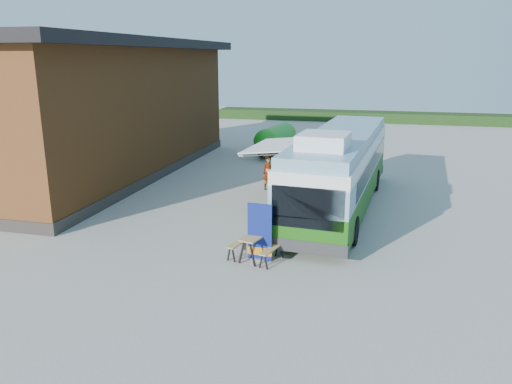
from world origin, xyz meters
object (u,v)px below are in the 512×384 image
(person_a, at_px, (269,173))
(person_b, at_px, (309,178))
(picnic_table, at_px, (255,241))
(bus, at_px, (340,168))
(slurry_tanker, at_px, (276,138))
(banner, at_px, (260,237))

(person_a, relative_size, person_b, 0.93)
(picnic_table, distance_m, person_a, 9.07)
(bus, xyz_separation_m, slurry_tanker, (-5.32, 11.59, -0.71))
(person_b, bearing_deg, slurry_tanker, -122.71)
(picnic_table, bearing_deg, bus, 86.42)
(picnic_table, xyz_separation_m, person_a, (-1.57, 8.93, 0.23))
(bus, relative_size, person_b, 6.95)
(person_a, bearing_deg, bus, -60.35)
(banner, height_order, picnic_table, banner)
(bus, xyz_separation_m, person_a, (-3.75, 2.51, -1.02))
(picnic_table, height_order, person_b, person_b)
(person_a, xyz_separation_m, person_b, (2.18, -0.81, 0.07))
(person_b, bearing_deg, person_a, -73.73)
(bus, distance_m, person_a, 4.63)
(bus, height_order, person_a, bus)
(bus, height_order, slurry_tanker, bus)
(banner, xyz_separation_m, slurry_tanker, (-3.30, 18.05, 0.37))
(person_a, height_order, slurry_tanker, slurry_tanker)
(banner, xyz_separation_m, picnic_table, (-0.15, 0.04, -0.17))
(slurry_tanker, bearing_deg, picnic_table, -71.28)
(bus, height_order, person_b, bus)
(picnic_table, bearing_deg, person_a, 115.14)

